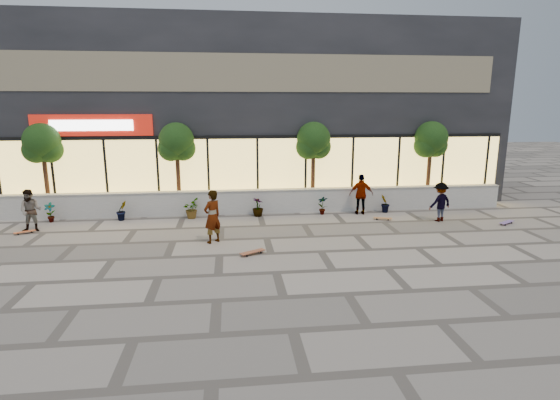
{
  "coord_description": "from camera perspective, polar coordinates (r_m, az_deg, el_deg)",
  "views": [
    {
      "loc": [
        -1.23,
        -11.57,
        4.67
      ],
      "look_at": [
        0.53,
        3.65,
        1.3
      ],
      "focal_mm": 28.0,
      "sensor_mm": 36.0,
      "label": 1
    }
  ],
  "objects": [
    {
      "name": "tree_west",
      "position": [
        20.85,
        -28.62,
        6.26
      ],
      "size": [
        1.6,
        1.5,
        3.92
      ],
      "color": "#432418",
      "rests_on": "ground"
    },
    {
      "name": "retail_building",
      "position": [
        24.09,
        -3.73,
        11.37
      ],
      "size": [
        24.0,
        9.17,
        8.5
      ],
      "color": "black",
      "rests_on": "ground"
    },
    {
      "name": "shrub_e",
      "position": [
        18.93,
        5.58,
        -0.68
      ],
      "size": [
        0.46,
        0.35,
        0.81
      ],
      "primitive_type": "imported",
      "rotation": [
        0.0,
        0.0,
        3.28
      ],
      "color": "black",
      "rests_on": "ground"
    },
    {
      "name": "shrub_c",
      "position": [
        18.59,
        -11.55,
        -1.12
      ],
      "size": [
        0.68,
        0.77,
        0.81
      ],
      "primitive_type": "imported",
      "rotation": [
        0.0,
        0.0,
        1.64
      ],
      "color": "black",
      "rests_on": "ground"
    },
    {
      "name": "tree_midwest",
      "position": [
        19.48,
        -13.35,
        7.11
      ],
      "size": [
        1.6,
        1.5,
        3.92
      ],
      "color": "#432418",
      "rests_on": "ground"
    },
    {
      "name": "skater_center",
      "position": [
        15.06,
        -8.83,
        -2.16
      ],
      "size": [
        0.8,
        0.77,
        1.84
      ],
      "primitive_type": "imported",
      "rotation": [
        0.0,
        0.0,
        3.85
      ],
      "color": "white",
      "rests_on": "ground"
    },
    {
      "name": "skateboard_right_far",
      "position": [
        19.57,
        27.49,
        -2.58
      ],
      "size": [
        0.84,
        0.61,
        0.1
      ],
      "rotation": [
        0.0,
        0.0,
        0.53
      ],
      "color": "#75579F",
      "rests_on": "ground"
    },
    {
      "name": "skateboard_left",
      "position": [
        18.67,
        -30.38,
        -3.6
      ],
      "size": [
        0.71,
        0.51,
        0.09
      ],
      "rotation": [
        0.0,
        0.0,
        0.52
      ],
      "color": "#E4572A",
      "rests_on": "ground"
    },
    {
      "name": "skater_right_near",
      "position": [
        19.11,
        10.57,
        0.73
      ],
      "size": [
        1.07,
        0.56,
        1.75
      ],
      "primitive_type": "imported",
      "rotation": [
        0.0,
        0.0,
        3.01
      ],
      "color": "white",
      "rests_on": "ground"
    },
    {
      "name": "skateboard_center",
      "position": [
        13.96,
        -3.61,
        -6.79
      ],
      "size": [
        0.86,
        0.63,
        0.1
      ],
      "rotation": [
        0.0,
        0.0,
        0.54
      ],
      "color": "brown",
      "rests_on": "ground"
    },
    {
      "name": "skater_left",
      "position": [
        18.66,
        -29.78,
        -1.22
      ],
      "size": [
        0.81,
        0.64,
        1.61
      ],
      "primitive_type": "imported",
      "rotation": [
        0.0,
        0.0,
        0.04
      ],
      "color": "tan",
      "rests_on": "ground"
    },
    {
      "name": "shrub_b",
      "position": [
        19.05,
        -19.97,
        -1.3
      ],
      "size": [
        0.57,
        0.57,
        0.81
      ],
      "primitive_type": "imported",
      "rotation": [
        0.0,
        0.0,
        0.82
      ],
      "color": "black",
      "rests_on": "ground"
    },
    {
      "name": "skateboard_right_near",
      "position": [
        18.49,
        13.26,
        -2.33
      ],
      "size": [
        0.77,
        0.41,
        0.09
      ],
      "rotation": [
        0.0,
        0.0,
        -0.31
      ],
      "color": "#9E6133",
      "rests_on": "ground"
    },
    {
      "name": "shrub_f",
      "position": [
        19.7,
        13.56,
        -0.45
      ],
      "size": [
        0.55,
        0.57,
        0.81
      ],
      "primitive_type": "imported",
      "rotation": [
        0.0,
        0.0,
        4.1
      ],
      "color": "black",
      "rests_on": "ground"
    },
    {
      "name": "tree_east",
      "position": [
        21.43,
        19.11,
        7.22
      ],
      "size": [
        1.6,
        1.5,
        3.92
      ],
      "color": "#432418",
      "rests_on": "ground"
    },
    {
      "name": "planter_wall",
      "position": [
        19.07,
        -2.72,
        -0.17
      ],
      "size": [
        22.0,
        0.42,
        1.04
      ],
      "color": "silver",
      "rests_on": "ground"
    },
    {
      "name": "tree_mideast",
      "position": [
        19.7,
        4.4,
        7.46
      ],
      "size": [
        1.6,
        1.5,
        3.92
      ],
      "color": "#432418",
      "rests_on": "ground"
    },
    {
      "name": "ground",
      "position": [
        12.54,
        -0.48,
        -9.46
      ],
      "size": [
        80.0,
        80.0,
        0.0
      ],
      "primitive_type": "plane",
      "color": "#A4998E",
      "rests_on": "ground"
    },
    {
      "name": "shrub_a",
      "position": [
        19.9,
        -27.84,
        -1.44
      ],
      "size": [
        0.43,
        0.29,
        0.81
      ],
      "primitive_type": "imported",
      "color": "black",
      "rests_on": "ground"
    },
    {
      "name": "shrub_d",
      "position": [
        18.55,
        -2.91,
        -0.91
      ],
      "size": [
        0.64,
        0.64,
        0.81
      ],
      "primitive_type": "imported",
      "rotation": [
        0.0,
        0.0,
        2.46
      ],
      "color": "black",
      "rests_on": "ground"
    },
    {
      "name": "skater_right_far",
      "position": [
        18.84,
        20.19,
        -0.24
      ],
      "size": [
        1.16,
        0.88,
        1.59
      ],
      "primitive_type": "imported",
      "rotation": [
        0.0,
        0.0,
        3.46
      ],
      "color": "maroon",
      "rests_on": "ground"
    }
  ]
}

